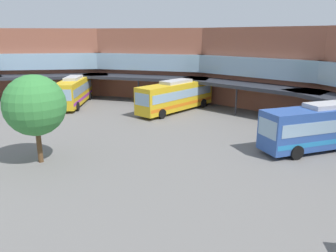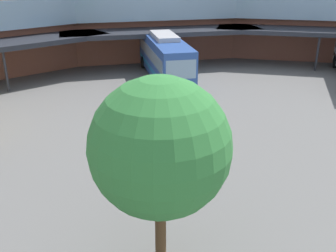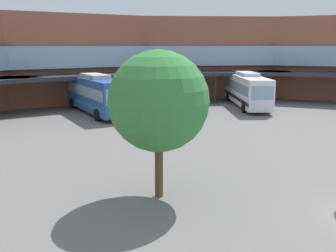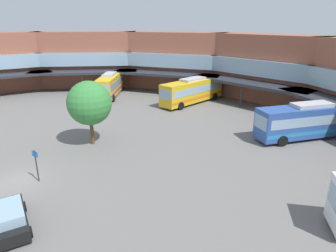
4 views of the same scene
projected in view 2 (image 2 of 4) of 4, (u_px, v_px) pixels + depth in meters
The scene contains 3 objects.
station_building at pixel (137, 40), 23.84m from camera, with size 80.24×50.94×9.92m.
bus_0 at pixel (164, 56), 33.56m from camera, with size 5.37×11.99×3.82m.
plaza_tree at pixel (160, 148), 11.88m from camera, with size 4.33×4.33×6.42m.
Camera 2 is at (-9.06, -2.47, 9.39)m, focal length 42.78 mm.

